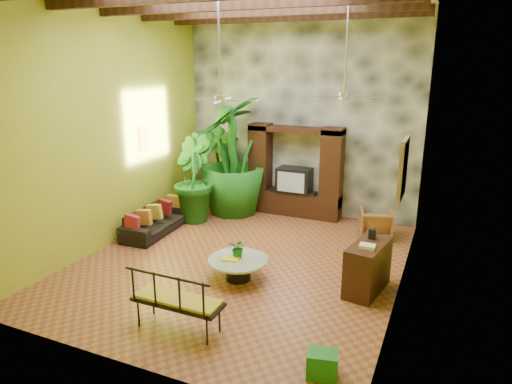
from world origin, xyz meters
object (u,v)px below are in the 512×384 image
at_px(tall_plant_b, 192,178).
at_px(side_console, 368,267).
at_px(tall_plant_c, 233,156).
at_px(coffee_table, 238,266).
at_px(entertainment_center, 295,178).
at_px(iron_bench, 175,298).
at_px(ceiling_fan_front, 220,87).
at_px(wicker_armchair, 376,224).
at_px(green_bin, 322,364).
at_px(sofa, 155,221).
at_px(tall_plant_a, 218,164).
at_px(ceiling_fan_back, 345,85).

relative_size(tall_plant_b, side_console, 1.95).
bearing_deg(tall_plant_c, coffee_table, -62.30).
distance_m(entertainment_center, tall_plant_c, 1.67).
relative_size(iron_bench, side_console, 1.27).
xyz_separation_m(ceiling_fan_front, wicker_armchair, (2.41, 2.78, -3.08)).
relative_size(iron_bench, green_bin, 3.57).
bearing_deg(entertainment_center, wicker_armchair, -18.98).
bearing_deg(side_console, sofa, 179.97).
distance_m(sofa, side_console, 5.07).
bearing_deg(tall_plant_a, ceiling_fan_front, -60.64).
distance_m(ceiling_fan_front, tall_plant_c, 3.80).
bearing_deg(tall_plant_b, ceiling_fan_back, -8.07).
relative_size(entertainment_center, tall_plant_b, 1.13).
height_order(coffee_table, side_console, side_console).
bearing_deg(green_bin, side_console, 87.88).
bearing_deg(ceiling_fan_back, ceiling_fan_front, -138.37).
bearing_deg(entertainment_center, sofa, -134.79).
relative_size(wicker_armchair, tall_plant_c, 0.23).
distance_m(tall_plant_a, iron_bench, 6.23).
bearing_deg(tall_plant_c, ceiling_fan_front, -66.89).
relative_size(entertainment_center, ceiling_fan_back, 1.29).
relative_size(ceiling_fan_front, wicker_armchair, 2.67).
xyz_separation_m(wicker_armchair, iron_bench, (-2.04, -4.98, 0.23)).
height_order(ceiling_fan_back, tall_plant_b, ceiling_fan_back).
bearing_deg(side_console, tall_plant_b, 166.70).
bearing_deg(sofa, wicker_armchair, -72.75).
relative_size(ceiling_fan_front, tall_plant_a, 0.82).
xyz_separation_m(ceiling_fan_back, iron_bench, (-1.44, -3.80, -2.86)).
distance_m(tall_plant_b, coffee_table, 3.56).
height_order(wicker_armchair, coffee_table, wicker_armchair).
bearing_deg(tall_plant_a, ceiling_fan_back, -27.02).
bearing_deg(green_bin, sofa, 146.01).
xyz_separation_m(tall_plant_c, coffee_table, (1.77, -3.36, -1.24)).
distance_m(sofa, tall_plant_a, 2.68).
distance_m(wicker_armchair, tall_plant_a, 4.53).
height_order(ceiling_fan_front, side_console, ceiling_fan_front).
xyz_separation_m(ceiling_fan_back, tall_plant_b, (-3.77, 0.53, -2.34)).
distance_m(sofa, wicker_armchair, 5.03).
bearing_deg(entertainment_center, coffee_table, -85.97).
distance_m(entertainment_center, sofa, 3.62).
height_order(coffee_table, iron_bench, iron_bench).
height_order(tall_plant_b, coffee_table, tall_plant_b).
distance_m(ceiling_fan_front, iron_bench, 3.63).
height_order(sofa, iron_bench, iron_bench).
relative_size(entertainment_center, ceiling_fan_front, 1.29).
bearing_deg(tall_plant_a, wicker_armchair, -9.73).
relative_size(tall_plant_b, green_bin, 5.50).
xyz_separation_m(entertainment_center, ceiling_fan_back, (1.60, -1.94, 2.44)).
bearing_deg(ceiling_fan_back, wicker_armchair, 62.81).
distance_m(tall_plant_a, side_console, 5.80).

